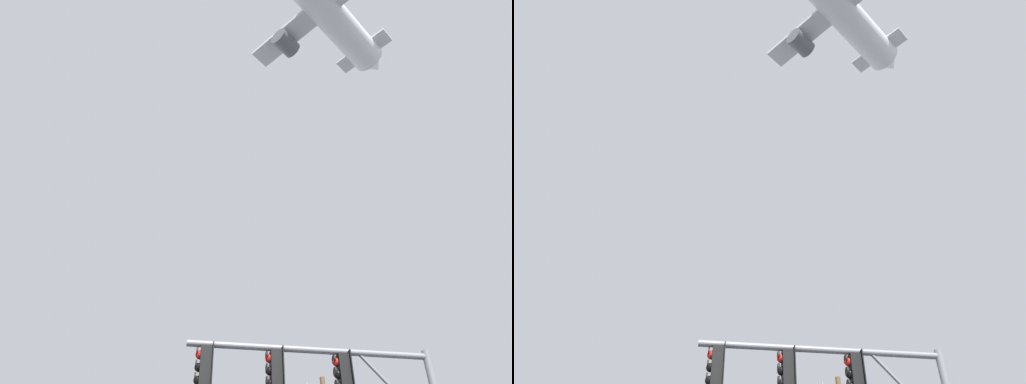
# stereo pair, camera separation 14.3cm
# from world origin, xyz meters

# --- Properties ---
(airplane) EXTENTS (22.19, 19.08, 7.12)m
(airplane) POSITION_xyz_m (9.89, 21.93, 52.33)
(airplane) COLOR white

